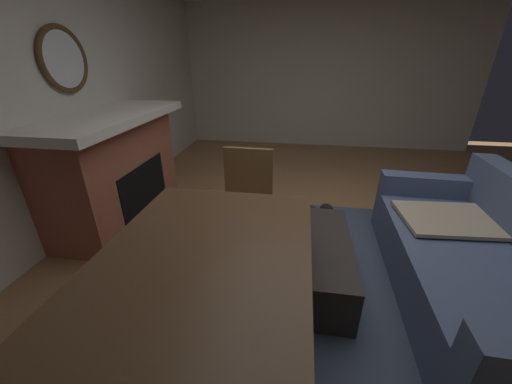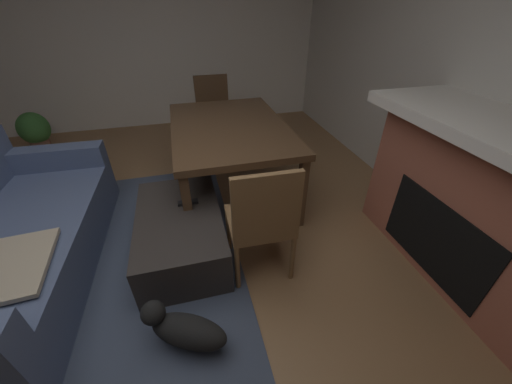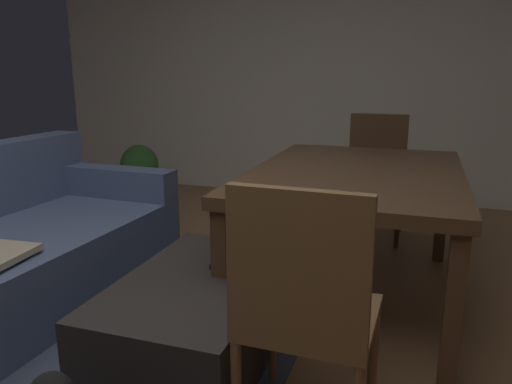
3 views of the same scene
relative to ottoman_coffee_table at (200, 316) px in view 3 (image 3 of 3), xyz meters
The scene contains 8 objects.
wall_right_window_side 3.32m from the ottoman_coffee_table, ahead, with size 0.12×5.60×2.53m, color white.
area_rug 0.60m from the ottoman_coffee_table, 90.00° to the left, with size 2.60×2.00×0.01m, color #3D475B.
ottoman_coffee_table is the anchor object (origin of this frame).
tv_remote 0.25m from the ottoman_coffee_table, 35.29° to the right, with size 0.05×0.16×0.02m, color black.
dining_table 1.10m from the ottoman_coffee_table, 34.94° to the right, with size 1.62×1.09×0.74m.
dining_chair_west 0.76m from the ottoman_coffee_table, 124.84° to the right, with size 0.45×0.45×0.93m.
dining_chair_east 2.11m from the ottoman_coffee_table, 15.70° to the right, with size 0.44×0.44×0.93m.
potted_plant 2.99m from the ottoman_coffee_table, 36.44° to the left, with size 0.38×0.38×0.54m.
Camera 3 is at (-1.36, -1.09, 1.26)m, focal length 34.71 mm.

